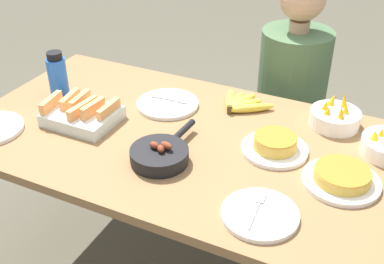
% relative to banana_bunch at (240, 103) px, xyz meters
% --- Properties ---
extents(dining_table, '(1.76, 0.92, 0.75)m').
position_rel_banana_bunch_xyz_m(dining_table, '(-0.08, -0.30, -0.11)').
color(dining_table, olive).
rests_on(dining_table, ground_plane).
extents(banana_bunch, '(0.24, 0.19, 0.04)m').
position_rel_banana_bunch_xyz_m(banana_bunch, '(0.00, 0.00, 0.00)').
color(banana_bunch, gold).
rests_on(banana_bunch, dining_table).
extents(melon_tray, '(0.27, 0.21, 0.10)m').
position_rel_banana_bunch_xyz_m(melon_tray, '(-0.52, -0.37, 0.02)').
color(melon_tray, silver).
rests_on(melon_tray, dining_table).
extents(skillet, '(0.20, 0.34, 0.08)m').
position_rel_banana_bunch_xyz_m(skillet, '(-0.11, -0.47, 0.01)').
color(skillet, black).
rests_on(skillet, dining_table).
extents(frittata_plate_center, '(0.24, 0.24, 0.06)m').
position_rel_banana_bunch_xyz_m(frittata_plate_center, '(0.22, -0.25, 0.01)').
color(frittata_plate_center, white).
rests_on(frittata_plate_center, dining_table).
extents(frittata_plate_side, '(0.25, 0.25, 0.05)m').
position_rel_banana_bunch_xyz_m(frittata_plate_side, '(0.47, -0.33, 0.00)').
color(frittata_plate_side, white).
rests_on(frittata_plate_side, dining_table).
extents(empty_plate_near_front, '(0.23, 0.23, 0.02)m').
position_rel_banana_bunch_xyz_m(empty_plate_near_front, '(0.29, -0.59, -0.01)').
color(empty_plate_near_front, white).
rests_on(empty_plate_near_front, dining_table).
extents(empty_plate_far_right, '(0.26, 0.26, 0.02)m').
position_rel_banana_bunch_xyz_m(empty_plate_far_right, '(-0.28, -0.12, -0.01)').
color(empty_plate_far_right, white).
rests_on(empty_plate_far_right, dining_table).
extents(fruit_bowl_citrus, '(0.19, 0.19, 0.12)m').
position_rel_banana_bunch_xyz_m(fruit_bowl_citrus, '(0.38, 0.03, 0.02)').
color(fruit_bowl_citrus, white).
rests_on(fruit_bowl_citrus, dining_table).
extents(water_bottle, '(0.08, 0.08, 0.21)m').
position_rel_banana_bunch_xyz_m(water_bottle, '(-0.73, -0.25, 0.08)').
color(water_bottle, blue).
rests_on(water_bottle, dining_table).
extents(person_figure, '(0.36, 0.36, 1.22)m').
position_rel_banana_bunch_xyz_m(person_figure, '(0.11, 0.41, -0.27)').
color(person_figure, black).
rests_on(person_figure, ground_plane).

